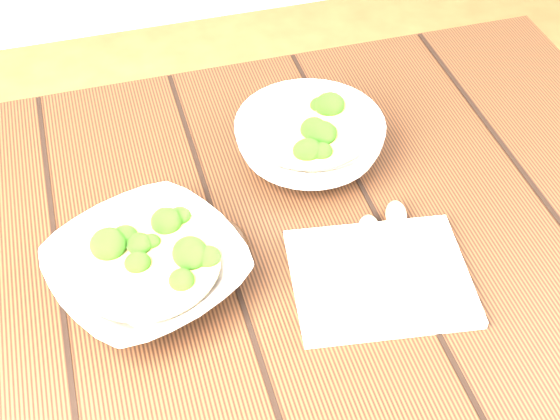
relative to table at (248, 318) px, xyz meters
name	(u,v)px	position (x,y,z in m)	size (l,w,h in m)	color
table	(248,318)	(0.00, 0.00, 0.00)	(1.20, 0.80, 0.75)	black
soup_bowl_front	(148,269)	(-0.12, -0.01, 0.15)	(0.28, 0.28, 0.06)	silver
soup_bowl_back	(309,140)	(0.13, 0.15, 0.15)	(0.25, 0.25, 0.07)	silver
trivet	(207,250)	(-0.04, 0.02, 0.13)	(0.10, 0.10, 0.03)	black
napkin	(380,277)	(0.14, -0.08, 0.13)	(0.21, 0.17, 0.01)	beige
spoon_left	(370,249)	(0.15, -0.04, 0.13)	(0.07, 0.17, 0.01)	#B2AD9D
spoon_right	(397,234)	(0.19, -0.02, 0.13)	(0.08, 0.17, 0.01)	#B2AD9D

